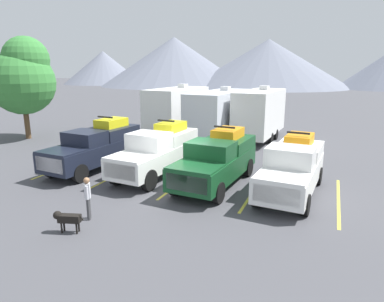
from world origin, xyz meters
TOP-DOWN VIEW (x-y plane):
  - ground_plane at (0.00, 0.00)m, footprint 240.00×240.00m
  - pickup_truck_a at (-5.09, 1.03)m, footprint 2.45×5.87m
  - pickup_truck_b at (-1.55, 1.27)m, footprint 2.39×5.78m
  - pickup_truck_c at (1.59, 1.07)m, footprint 2.53×5.84m
  - pickup_truck_d at (4.92, 1.12)m, footprint 2.39×5.66m
  - lot_stripe_a at (-6.82, 0.93)m, footprint 0.12×5.50m
  - lot_stripe_b at (-3.41, 0.93)m, footprint 0.12×5.50m
  - lot_stripe_c at (0.00, 0.93)m, footprint 0.12×5.50m
  - lot_stripe_d at (3.41, 0.93)m, footprint 0.12×5.50m
  - lot_stripe_e at (6.82, 0.93)m, footprint 0.12×5.50m
  - camper_trailer_a at (-5.18, 11.44)m, footprint 3.01×7.84m
  - camper_trailer_b at (-1.41, 10.79)m, footprint 3.05×8.77m
  - camper_trailer_c at (1.43, 11.42)m, footprint 2.74×7.69m
  - person_a at (-1.40, -4.27)m, footprint 0.27×0.31m
  - dog at (-1.41, -5.35)m, footprint 0.98×0.48m
  - tree_a at (-14.70, 5.45)m, footprint 4.65×4.65m
  - mountain_ridge at (-0.92, 82.52)m, footprint 141.42×50.89m

SIDE VIEW (x-z plane):
  - ground_plane at x=0.00m, z-range 0.00..0.00m
  - lot_stripe_a at x=-6.82m, z-range 0.00..0.01m
  - lot_stripe_b at x=-3.41m, z-range 0.00..0.01m
  - lot_stripe_c at x=0.00m, z-range 0.00..0.01m
  - lot_stripe_d at x=3.41m, z-range 0.00..0.01m
  - lot_stripe_e at x=6.82m, z-range 0.00..0.01m
  - dog at x=-1.41m, z-range 0.13..0.86m
  - person_a at x=-1.40m, z-range 0.12..1.67m
  - pickup_truck_d at x=4.92m, z-range -0.10..2.41m
  - pickup_truck_c at x=1.59m, z-range -0.10..2.46m
  - pickup_truck_a at x=-5.09m, z-range -0.12..2.54m
  - pickup_truck_b at x=-1.55m, z-range -0.09..2.55m
  - camper_trailer_b at x=-1.41m, z-range 0.10..3.93m
  - camper_trailer_c at x=1.43m, z-range 0.10..4.02m
  - camper_trailer_a at x=-5.18m, z-range 0.10..4.03m
  - tree_a at x=-14.70m, z-range 0.86..8.27m
  - mountain_ridge at x=-0.92m, z-range -1.46..15.24m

